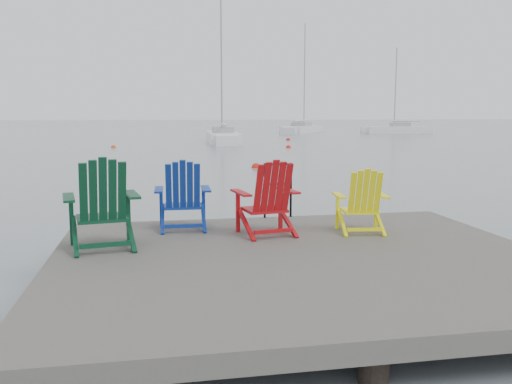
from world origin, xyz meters
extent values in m
plane|color=slate|center=(0.00, 0.00, 0.00)|extent=(400.00, 400.00, 0.00)
cube|color=#282624|center=(0.00, 0.00, 0.40)|extent=(6.00, 5.00, 0.20)
cylinder|color=black|center=(-2.70, 2.20, -0.30)|extent=(0.26, 0.26, 1.20)
cylinder|color=black|center=(0.00, 2.20, -0.30)|extent=(0.26, 0.26, 1.20)
cylinder|color=black|center=(2.70, 2.20, -0.30)|extent=(0.26, 0.26, 1.20)
cylinder|color=black|center=(0.03, 2.45, 0.95)|extent=(0.04, 0.04, 0.90)
cylinder|color=black|center=(0.47, 2.45, 0.95)|extent=(0.04, 0.04, 0.90)
cylinder|color=black|center=(0.25, 2.45, 1.38)|extent=(0.48, 0.04, 0.04)
cylinder|color=black|center=(0.25, 2.45, 1.05)|extent=(0.44, 0.03, 0.03)
cube|color=#0A3721|center=(-2.42, 0.92, 0.87)|extent=(0.69, 0.64, 0.05)
cube|color=#0A3721|center=(-2.81, 1.08, 0.82)|extent=(0.07, 0.07, 0.64)
cube|color=#0A3721|center=(-2.10, 1.21, 0.82)|extent=(0.07, 0.07, 0.64)
cube|color=#0A3721|center=(-2.80, 0.83, 1.16)|extent=(0.25, 0.71, 0.03)
cube|color=#0A3721|center=(-2.03, 0.97, 1.16)|extent=(0.25, 0.71, 0.03)
cube|color=#0A3721|center=(-2.35, 0.55, 1.26)|extent=(0.61, 0.39, 0.79)
cube|color=navy|center=(-1.34, 1.90, 0.83)|extent=(0.56, 0.50, 0.04)
cube|color=navy|center=(-1.65, 2.11, 0.79)|extent=(0.05, 0.05, 0.57)
cube|color=navy|center=(-1.01, 2.09, 0.79)|extent=(0.05, 0.05, 0.57)
cube|color=navy|center=(-1.68, 1.89, 1.09)|extent=(0.14, 0.63, 0.03)
cube|color=navy|center=(-0.99, 1.87, 1.09)|extent=(0.14, 0.63, 0.03)
cube|color=navy|center=(-1.35, 1.57, 1.17)|extent=(0.51, 0.28, 0.70)
cube|color=#A90C10|center=(-0.21, 1.31, 0.84)|extent=(0.63, 0.57, 0.04)
cube|color=#A90C10|center=(-0.57, 1.47, 0.79)|extent=(0.06, 0.06, 0.59)
cube|color=#A90C10|center=(0.09, 1.56, 0.79)|extent=(0.06, 0.06, 0.59)
cube|color=#A90C10|center=(-0.56, 1.24, 1.11)|extent=(0.22, 0.65, 0.03)
cube|color=#A90C10|center=(0.15, 1.34, 1.11)|extent=(0.22, 0.65, 0.03)
cube|color=#A90C10|center=(-0.16, 0.97, 1.19)|extent=(0.55, 0.34, 0.72)
cube|color=#FFF90E|center=(1.18, 1.19, 0.80)|extent=(0.55, 0.50, 0.04)
cube|color=#FFF90E|center=(0.92, 1.41, 0.76)|extent=(0.05, 0.05, 0.52)
cube|color=#FFF90E|center=(1.50, 1.33, 0.76)|extent=(0.05, 0.05, 0.52)
cube|color=#FFF90E|center=(0.87, 1.22, 1.03)|extent=(0.19, 0.57, 0.03)
cube|color=#FFF90E|center=(1.49, 1.13, 1.03)|extent=(0.19, 0.57, 0.03)
cube|color=#FFF90E|center=(1.14, 0.90, 1.11)|extent=(0.48, 0.30, 0.63)
cube|color=white|center=(3.44, 35.60, 0.25)|extent=(2.65, 8.59, 1.10)
cube|color=#9E9EA3|center=(3.41, 35.17, 0.95)|extent=(1.68, 2.62, 0.55)
cylinder|color=gray|center=(3.46, 36.02, 6.10)|extent=(0.12, 0.12, 10.61)
cube|color=white|center=(15.49, 56.02, 0.25)|extent=(7.20, 9.23, 1.10)
cube|color=#9E9EA3|center=(15.24, 55.62, 0.95)|extent=(2.98, 3.30, 0.55)
cylinder|color=gray|center=(15.75, 56.41, 6.69)|extent=(0.12, 0.12, 11.78)
cube|color=white|center=(25.45, 51.82, 0.25)|extent=(7.13, 2.52, 1.10)
cube|color=#9E9EA3|center=(25.80, 51.78, 0.95)|extent=(2.21, 1.48, 0.55)
cylinder|color=gray|center=(25.10, 51.85, 5.16)|extent=(0.12, 0.12, 8.72)
sphere|color=red|center=(2.37, 15.73, 0.00)|extent=(0.39, 0.39, 0.39)
sphere|color=#CB450B|center=(-4.40, 30.67, 0.00)|extent=(0.33, 0.33, 0.33)
sphere|color=red|center=(6.94, 28.55, 0.00)|extent=(0.34, 0.34, 0.34)
sphere|color=red|center=(9.36, 38.39, 0.00)|extent=(0.37, 0.37, 0.37)
camera|label=1|loc=(-1.72, -6.15, 2.19)|focal=38.00mm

